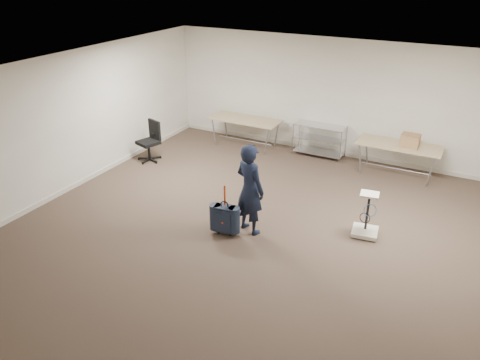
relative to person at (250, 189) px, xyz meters
The scene contains 10 objects.
ground 0.89m from the person, 102.13° to the right, with size 9.00×9.00×0.00m, color #403327.
room_shell 1.32m from the person, 93.58° to the left, with size 8.00×9.00×9.00m.
folding_table_left 4.14m from the person, 118.39° to the left, with size 1.80×0.75×0.73m.
folding_table_right 4.08m from the person, 63.26° to the left, with size 1.80×0.75×0.73m.
wire_shelf 3.91m from the person, 90.99° to the left, with size 1.22×0.47×0.80m.
person is the anchor object (origin of this frame).
suitcase 0.68m from the person, 132.76° to the right, with size 0.38×0.26×0.96m.
office_chair 4.00m from the person, 153.72° to the left, with size 0.58×0.58×0.96m.
equipment_cart 2.13m from the person, 24.05° to the left, with size 0.50×0.50×0.81m.
cardboard_box 4.14m from the person, 60.33° to the left, with size 0.38×0.28×0.28m, color #997947.
Camera 1 is at (3.27, -6.12, 4.46)m, focal length 35.00 mm.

